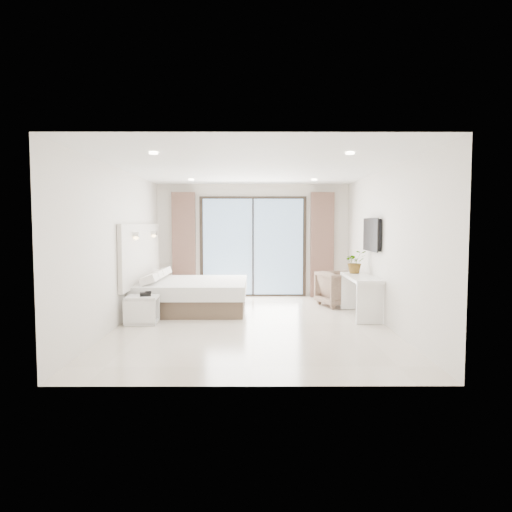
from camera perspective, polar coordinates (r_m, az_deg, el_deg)
The scene contains 8 objects.
ground at distance 8.09m, azimuth -0.44°, elevation -8.46°, with size 6.20×6.20×0.00m, color beige.
room_shell at distance 8.80m, azimuth -1.72°, elevation 2.93°, with size 4.62×6.22×2.72m.
bed at distance 9.40m, azimuth -7.97°, elevation -4.80°, with size 2.15×2.05×0.74m.
nightstand at distance 8.27m, azimuth -14.05°, elevation -6.56°, with size 0.55×0.46×0.49m.
phone at distance 8.22m, azimuth -13.67°, elevation -4.66°, with size 0.19×0.15×0.06m, color black.
console_desk at distance 8.85m, azimuth 12.94°, elevation -3.81°, with size 0.48×1.55×0.77m.
plant at distance 9.28m, azimuth 12.29°, elevation -1.03°, with size 0.41×0.46×0.36m, color #33662D.
armchair at distance 9.90m, azimuth 10.40°, elevation -3.84°, with size 0.79×0.74×0.81m, color #887159.
Camera 1 is at (0.03, -7.90, 1.75)m, focal length 32.00 mm.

